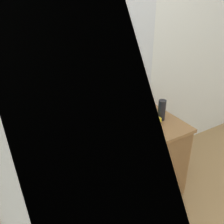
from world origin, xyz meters
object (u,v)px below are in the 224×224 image
object	(u,v)px
book_stack_side	(143,118)
computer_mouse	(129,124)
laptop	(86,96)
mug	(53,147)
keyboard	(89,135)
book_stack_keyboard_riser	(90,143)
book_stack_tall	(91,119)
desk	(139,155)
water_bottle	(162,110)

from	to	relation	value
book_stack_side	computer_mouse	size ratio (longest dim) A/B	2.27
laptop	mug	xyz separation A→B (m)	(-0.35, -0.16, -0.25)
book_stack_side	keyboard	distance (m)	0.57
book_stack_keyboard_riser	book_stack_tall	bearing A→B (deg)	59.53
desk	computer_mouse	distance (m)	0.37
book_stack_tall	book_stack_keyboard_riser	world-z (taller)	book_stack_tall
water_bottle	keyboard	bearing A→B (deg)	-174.95
desk	book_stack_tall	size ratio (longest dim) A/B	5.45
book_stack_tall	water_bottle	bearing A→B (deg)	-12.05
book_stack_side	computer_mouse	xyz separation A→B (m)	(-0.13, 0.02, -0.03)
laptop	computer_mouse	bearing A→B (deg)	-23.21
water_bottle	desk	bearing A→B (deg)	170.40
book_stack_tall	keyboard	bearing A→B (deg)	-121.43
water_bottle	computer_mouse	bearing A→B (deg)	168.73
laptop	book_stack_side	bearing A→B (deg)	-19.25
laptop	mug	world-z (taller)	laptop
laptop	keyboard	xyz separation A→B (m)	(-0.12, -0.26, -0.17)
laptop	desk	bearing A→B (deg)	-20.87
laptop	water_bottle	bearing A→B (deg)	-17.57
book_stack_side	water_bottle	xyz separation A→B (m)	(0.17, -0.04, 0.04)
desk	computer_mouse	bearing A→B (deg)	166.00
keyboard	water_bottle	bearing A→B (deg)	2.23
mug	water_bottle	size ratio (longest dim) A/B	0.66
book_stack_tall	computer_mouse	bearing A→B (deg)	-12.79
book_stack_side	mug	bearing A→B (deg)	-179.48
book_stack_side	mug	world-z (taller)	same
book_stack_keyboard_riser	laptop	bearing A→B (deg)	66.76
laptop	water_bottle	size ratio (longest dim) A/B	1.73
book_stack_tall	mug	bearing A→B (deg)	-164.60
keyboard	computer_mouse	size ratio (longest dim) A/B	4.04
desk	laptop	distance (m)	0.77
keyboard	mug	xyz separation A→B (m)	(-0.24, 0.10, -0.08)
desk	laptop	world-z (taller)	laptop
keyboard	mug	world-z (taller)	keyboard
book_stack_side	computer_mouse	bearing A→B (deg)	170.97
mug	desk	bearing A→B (deg)	-0.00
book_stack_tall	book_stack_keyboard_riser	size ratio (longest dim) A/B	1.18
laptop	mug	size ratio (longest dim) A/B	2.63
desk	mug	world-z (taller)	mug
book_stack_tall	laptop	world-z (taller)	laptop
desk	mug	distance (m)	0.86
book_stack_tall	keyboard	world-z (taller)	book_stack_tall
desk	water_bottle	size ratio (longest dim) A/B	7.34
book_stack_side	water_bottle	size ratio (longest dim) A/B	1.30
keyboard	computer_mouse	world-z (taller)	keyboard
mug	book_stack_keyboard_riser	bearing A→B (deg)	-21.30
book_stack_keyboard_riser	computer_mouse	xyz separation A→B (m)	(0.42, 0.12, -0.03)
book_stack_side	mug	distance (m)	0.80
book_stack_side	computer_mouse	world-z (taller)	book_stack_side
desk	water_bottle	bearing A→B (deg)	-9.60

